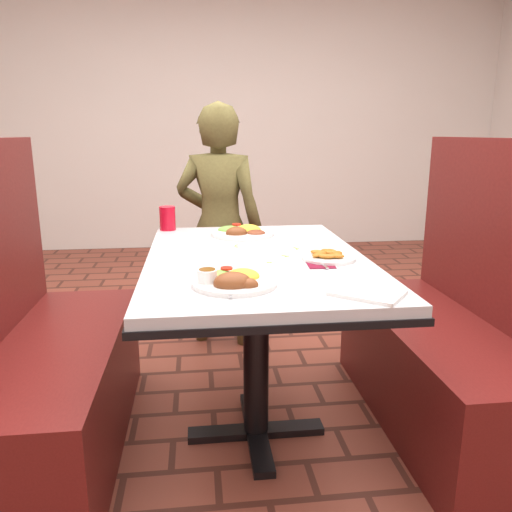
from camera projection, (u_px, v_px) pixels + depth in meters
name	position (u px, v px, depth m)	size (l,w,h in m)	color
dining_table	(256.00, 281.00, 1.87)	(0.81, 1.21, 0.75)	silver
booth_bench_left	(44.00, 371.00, 1.86)	(0.47, 1.20, 1.17)	maroon
booth_bench_right	(449.00, 350.00, 2.04)	(0.47, 1.20, 1.17)	maroon
diner_person	(220.00, 227.00, 2.80)	(0.49, 0.32, 1.35)	brown
near_dinner_plate	(233.00, 276.00, 1.49)	(0.26, 0.26, 0.08)	white
far_dinner_plate	(242.00, 230.00, 2.22)	(0.28, 0.28, 0.07)	white
plantain_plate	(329.00, 256.00, 1.80)	(0.19, 0.19, 0.03)	white
maroon_napkin	(321.00, 265.00, 1.72)	(0.09, 0.09, 0.00)	maroon
spoon_utensil	(321.00, 264.00, 1.73)	(0.01, 0.13, 0.00)	silver
red_tumbler	(167.00, 218.00, 2.33)	(0.07, 0.07, 0.11)	red
paper_napkin	(367.00, 293.00, 1.41)	(0.19, 0.14, 0.01)	white
knife_utensil	(256.00, 284.00, 1.48)	(0.01, 0.15, 0.00)	silver
fork_utensil	(232.00, 290.00, 1.43)	(0.01, 0.13, 0.00)	silver
lettuce_shreds	(264.00, 252.00, 1.91)	(0.28, 0.32, 0.00)	#98C64F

